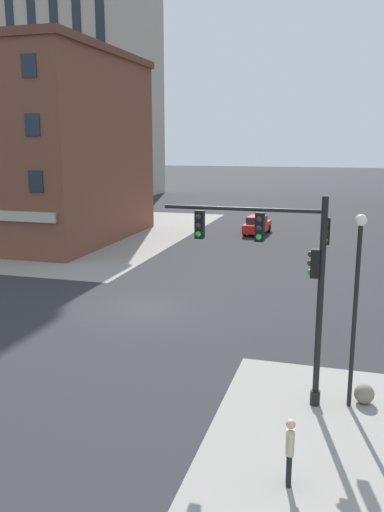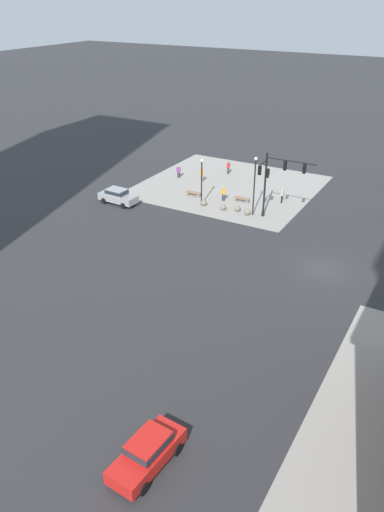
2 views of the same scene
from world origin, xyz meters
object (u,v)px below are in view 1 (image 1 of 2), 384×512
(street_lamp_corner_near, at_px, (356,291))
(car_main_northbound_far, at_px, (257,224))
(pedestrian_by_lamp, at_px, (290,448))
(traffic_signal_main, at_px, (292,268))
(bollard_sphere_curb_a, at_px, (364,394))

(street_lamp_corner_near, xyz_separation_m, car_main_northbound_far, (-8.20, 31.62, -2.92))
(pedestrian_by_lamp, bearing_deg, traffic_signal_main, 96.85)
(street_lamp_corner_near, relative_size, car_main_northbound_far, 1.38)
(bollard_sphere_curb_a, xyz_separation_m, car_main_northbound_far, (-8.66, 31.30, 0.59))
(street_lamp_corner_near, bearing_deg, bollard_sphere_curb_a, 34.35)
(bollard_sphere_curb_a, distance_m, street_lamp_corner_near, 3.56)
(bollard_sphere_curb_a, height_order, street_lamp_corner_near, street_lamp_corner_near)
(bollard_sphere_curb_a, relative_size, street_lamp_corner_near, 0.10)
(street_lamp_corner_near, bearing_deg, pedestrian_by_lamp, -107.21)
(traffic_signal_main, xyz_separation_m, car_main_northbound_far, (-6.20, 31.66, -3.53))
(street_lamp_corner_near, height_order, car_main_northbound_far, street_lamp_corner_near)
(pedestrian_by_lamp, height_order, car_main_northbound_far, pedestrian_by_lamp)
(pedestrian_by_lamp, bearing_deg, street_lamp_corner_near, 72.79)
(bollard_sphere_curb_a, xyz_separation_m, street_lamp_corner_near, (-0.47, -0.32, 3.51))
(traffic_signal_main, bearing_deg, bollard_sphere_curb_a, 8.27)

